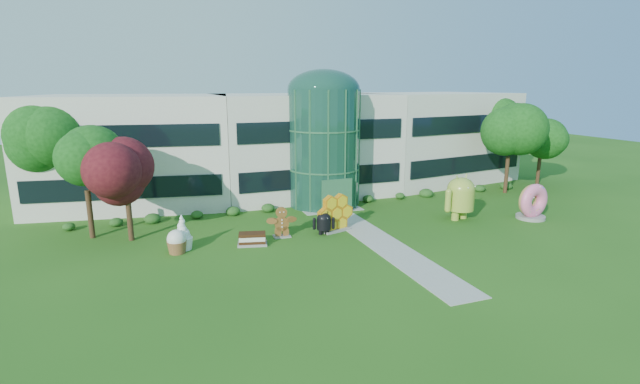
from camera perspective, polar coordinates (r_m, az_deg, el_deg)
name	(u,v)px	position (r m, az deg, el deg)	size (l,w,h in m)	color
ground	(390,248)	(30.04, 8.66, -6.89)	(140.00, 140.00, 0.00)	#215114
building	(302,143)	(45.14, -2.28, 6.03)	(46.00, 15.00, 9.30)	beige
atrium	(324,148)	(39.50, 0.45, 5.40)	(6.00, 6.00, 9.80)	#194738
walkway	(376,239)	(31.69, 6.91, -5.72)	(2.40, 20.00, 0.04)	#9E9E93
tree_red	(128,197)	(32.91, -22.61, -0.54)	(4.00, 4.00, 6.00)	#3F0C14
trees_backdrop	(320,155)	(40.53, -0.06, 4.59)	(52.00, 8.00, 8.40)	#104210
android_green	(461,195)	(37.11, 16.91, -0.34)	(3.41, 2.27, 3.86)	#9BB339
android_black	(324,222)	(32.14, 0.47, -3.68)	(1.61, 1.08, 1.83)	black
donut	(532,201)	(39.34, 24.65, -1.02)	(2.71, 1.30, 2.82)	#E85882
gingerbread	(282,222)	(31.67, -4.75, -3.69)	(2.31, 0.89, 2.13)	brown
ice_cream_sandwich	(252,239)	(30.47, -8.33, -5.74)	(1.89, 0.95, 0.84)	black
honeycomb	(335,215)	(32.83, 1.89, -2.80)	(3.06, 1.09, 2.40)	yellow
froyo	(182,232)	(30.47, -16.58, -4.77)	(1.31, 1.31, 2.25)	white
cupcake	(177,241)	(30.03, -17.23, -5.83)	(1.25, 1.25, 1.51)	white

